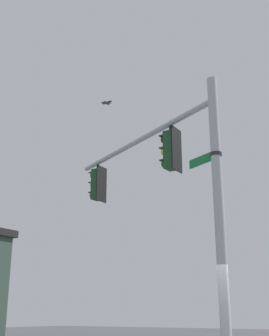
{
  "coord_description": "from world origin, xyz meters",
  "views": [
    {
      "loc": [
        -9.57,
        -3.92,
        1.48
      ],
      "look_at": [
        1.41,
        3.19,
        5.64
      ],
      "focal_mm": 49.17,
      "sensor_mm": 36.0,
      "label": 1
    }
  ],
  "objects_px": {
    "traffic_light_mid_inner": "(97,185)",
    "bird_flying": "(107,103)",
    "traffic_light_nearest_pole": "(170,150)",
    "street_name_sign": "(208,157)"
  },
  "relations": [
    {
      "from": "traffic_light_nearest_pole",
      "to": "street_name_sign",
      "type": "xyz_separation_m",
      "value": [
        -0.58,
        -1.34,
        -0.62
      ]
    },
    {
      "from": "traffic_light_mid_inner",
      "to": "bird_flying",
      "type": "distance_m",
      "value": 2.78
    },
    {
      "from": "traffic_light_nearest_pole",
      "to": "street_name_sign",
      "type": "bearing_deg",
      "value": -113.56
    },
    {
      "from": "traffic_light_mid_inner",
      "to": "street_name_sign",
      "type": "relative_size",
      "value": 1.29
    },
    {
      "from": "traffic_light_nearest_pole",
      "to": "bird_flying",
      "type": "relative_size",
      "value": 3.1
    },
    {
      "from": "traffic_light_mid_inner",
      "to": "street_name_sign",
      "type": "distance_m",
      "value": 5.57
    },
    {
      "from": "traffic_light_nearest_pole",
      "to": "traffic_light_mid_inner",
      "type": "bearing_deg",
      "value": 66.11
    },
    {
      "from": "traffic_light_nearest_pole",
      "to": "bird_flying",
      "type": "bearing_deg",
      "value": 70.77
    },
    {
      "from": "traffic_light_nearest_pole",
      "to": "street_name_sign",
      "type": "relative_size",
      "value": 1.29
    },
    {
      "from": "traffic_light_nearest_pole",
      "to": "bird_flying",
      "type": "distance_m",
      "value": 4.02
    }
  ]
}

